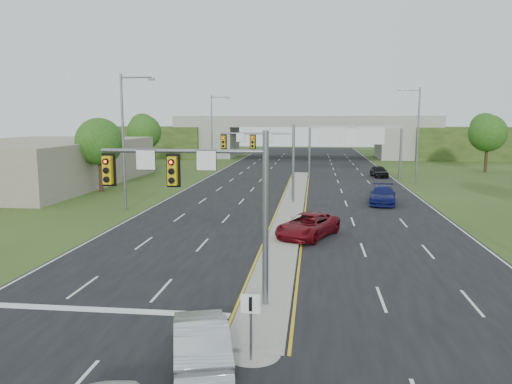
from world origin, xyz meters
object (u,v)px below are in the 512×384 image
object	(u,v)px
keep_right_sign	(251,316)
sign_gantry	(354,137)
car_far_b	(383,195)
car_far_c	(379,171)
signal_mast_far	(268,150)
overpass	(305,139)
signal_mast_near	(207,189)
car_silver	(201,340)
car_far_a	(308,225)

from	to	relation	value
keep_right_sign	sign_gantry	size ratio (longest dim) A/B	0.19
car_far_b	car_far_c	distance (m)	21.43
keep_right_sign	sign_gantry	world-z (taller)	sign_gantry
signal_mast_far	overpass	world-z (taller)	overpass
signal_mast_far	keep_right_sign	distance (m)	29.71
signal_mast_near	car_far_c	distance (m)	48.90
signal_mast_near	overpass	bearing A→B (deg)	88.38
keep_right_sign	car_far_c	size ratio (longest dim) A/B	0.51
overpass	car_far_c	xyz separation A→B (m)	(10.23, -32.96, -2.80)
signal_mast_near	car_silver	distance (m)	6.20
signal_mast_near	car_silver	size ratio (longest dim) A/B	1.52
car_far_b	car_far_c	world-z (taller)	car_far_b
signal_mast_near	car_far_c	xyz separation A→B (m)	(12.49, 47.11, -3.97)
car_far_b	car_far_a	bearing A→B (deg)	-107.04
sign_gantry	overpass	size ratio (longest dim) A/B	0.14
signal_mast_near	car_far_b	bearing A→B (deg)	68.51
sign_gantry	signal_mast_near	bearing A→B (deg)	-101.25
keep_right_sign	car_far_a	world-z (taller)	keep_right_sign
sign_gantry	car_far_b	size ratio (longest dim) A/B	2.14
signal_mast_far	car_silver	xyz separation A→B (m)	(0.76, -29.72, -3.95)
car_far_a	car_far_c	size ratio (longest dim) A/B	1.26
sign_gantry	car_far_c	world-z (taller)	sign_gantry
keep_right_sign	car_far_b	size ratio (longest dim) A/B	0.41
signal_mast_far	car_far_c	distance (m)	25.70
keep_right_sign	sign_gantry	xyz separation A→B (m)	(6.68, 49.45, 3.72)
car_silver	signal_mast_far	bearing A→B (deg)	-104.34
signal_mast_far	sign_gantry	bearing A→B (deg)	65.89
keep_right_sign	car_far_c	world-z (taller)	keep_right_sign
car_far_c	overpass	bearing A→B (deg)	100.91
car_silver	signal_mast_near	bearing A→B (deg)	-96.62
car_far_a	overpass	bearing A→B (deg)	115.23
signal_mast_far	car_far_b	xyz separation A→B (m)	(10.16, 0.81, -3.92)
signal_mast_far	car_far_c	bearing A→B (deg)	60.53
car_far_c	car_far_b	bearing A→B (deg)	-102.59
car_silver	sign_gantry	bearing A→B (deg)	-115.16
keep_right_sign	car_far_b	world-z (taller)	keep_right_sign
car_far_b	keep_right_sign	bearing A→B (deg)	-96.35
signal_mast_far	car_far_b	distance (m)	10.92
signal_mast_near	keep_right_sign	world-z (taller)	signal_mast_near
sign_gantry	car_far_b	distance (m)	19.73
sign_gantry	overpass	distance (m)	35.75
car_silver	car_far_b	bearing A→B (deg)	-122.92
sign_gantry	car_far_a	size ratio (longest dim) A/B	2.12
car_far_a	signal_mast_far	bearing A→B (deg)	130.45
car_far_a	signal_mast_near	bearing A→B (deg)	-83.07
sign_gantry	car_far_b	xyz separation A→B (m)	(1.21, -19.19, -4.44)
keep_right_sign	car_silver	world-z (taller)	keep_right_sign
signal_mast_near	car_far_b	world-z (taller)	signal_mast_near
signal_mast_far	car_far_a	world-z (taller)	signal_mast_far
signal_mast_far	car_far_c	size ratio (longest dim) A/B	1.62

